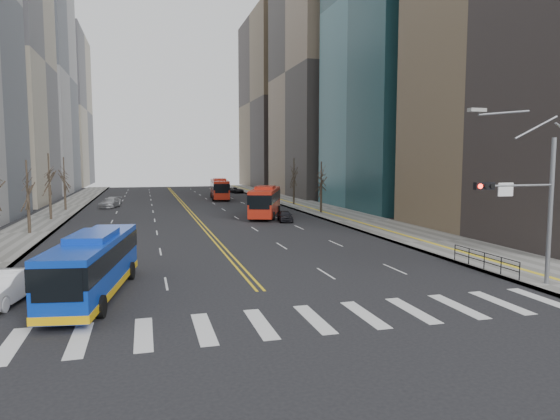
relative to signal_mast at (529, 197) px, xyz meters
name	(u,v)px	position (x,y,z in m)	size (l,w,h in m)	color
ground	(288,321)	(-13.77, -2.00, -4.86)	(220.00, 220.00, 0.00)	black
sidewalk_right	(319,209)	(3.73, 43.00, -4.78)	(7.00, 130.00, 0.15)	slate
sidewalk_left	(53,216)	(-30.27, 43.00, -4.78)	(5.00, 130.00, 0.15)	slate
crosswalk	(288,321)	(-13.77, -2.00, -4.85)	(26.70, 4.00, 0.01)	silver
centerline	(185,206)	(-13.77, 53.00, -4.85)	(0.55, 100.00, 0.01)	gold
office_towers	(177,59)	(-13.64, 66.51, 19.07)	(83.00, 134.00, 58.00)	gray
signal_mast	(529,197)	(0.00, 0.00, 0.00)	(5.37, 0.37, 9.39)	gray
pedestrian_railing	(484,258)	(0.53, 4.00, -4.03)	(0.06, 6.06, 1.02)	black
street_trees	(130,179)	(-20.94, 32.55, 0.02)	(35.20, 47.20, 7.60)	#30261D
blue_bus	(94,263)	(-22.03, 4.24, -3.16)	(4.02, 11.27, 3.24)	#0B35AF
red_bus_near	(265,200)	(-5.50, 36.30, -2.81)	(6.50, 11.87, 3.68)	#B12312
red_bus_far	(220,188)	(-6.89, 64.27, -2.84)	(3.60, 11.62, 3.62)	#B12312
car_white	(2,288)	(-26.11, 4.00, -4.07)	(1.66, 4.77, 1.57)	white
car_dark_mid	(285,216)	(-4.54, 31.00, -4.23)	(1.47, 3.66, 1.25)	black
car_silver	(110,203)	(-24.25, 53.12, -4.12)	(2.07, 5.08, 1.47)	gray
car_dark_far	(236,190)	(-1.34, 79.51, -4.26)	(1.99, 4.31, 1.20)	black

